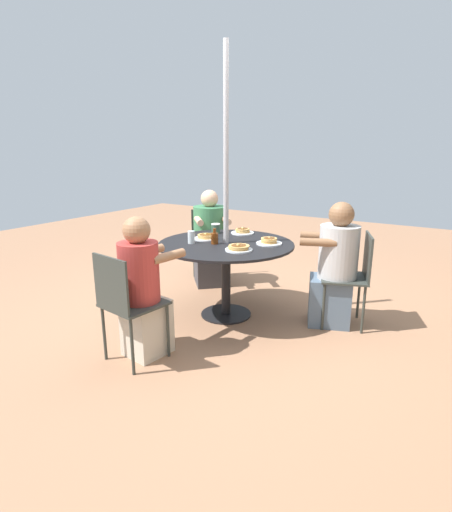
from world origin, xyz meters
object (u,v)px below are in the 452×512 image
pancake_plate_b (269,242)px  syrup_bottle (215,238)px  pancake_plate_c (239,248)px  patio_chair_north (208,239)px  pancake_plate_a (206,237)px  coffee_cup (216,228)px  pancake_plate_d (243,232)px  diner_south (334,270)px  patio_table (226,254)px  patio_chair_east (125,301)px  drinking_glass_a (191,237)px  diner_north (210,242)px  patio_chair_south (353,273)px  diner_east (143,293)px

pancake_plate_b → syrup_bottle: syrup_bottle is taller
pancake_plate_c → syrup_bottle: size_ratio=1.63×
patio_chair_north → pancake_plate_b: patio_chair_north is taller
patio_chair_north → pancake_plate_a: bearing=80.7°
pancake_plate_c → coffee_cup: (-0.52, -0.58, 0.03)m
pancake_plate_d → pancake_plate_c: bearing=27.0°
pancake_plate_a → diner_south: bearing=105.6°
patio_table → pancake_plate_c: 0.34m
pancake_plate_b → syrup_bottle: 0.51m
patio_table → patio_chair_north: patio_chair_north is taller
patio_chair_east → diner_south: size_ratio=0.75×
patio_chair_north → drinking_glass_a: size_ratio=7.33×
diner_north → syrup_bottle: 1.06m
patio_table → diner_north: diner_north is taller
coffee_cup → drinking_glass_a: 0.52m
pancake_plate_d → coffee_cup: bearing=-64.6°
coffee_cup → drinking_glass_a: (0.52, 0.07, 0.01)m
pancake_plate_b → drinking_glass_a: (0.36, -0.63, 0.04)m
patio_chair_east → pancake_plate_d: 1.63m
diner_north → patio_chair_south: 1.80m
diner_east → syrup_bottle: 0.95m
patio_chair_east → diner_east: diner_east is taller
diner_south → coffee_cup: size_ratio=11.58×
pancake_plate_d → coffee_cup: (0.12, -0.26, 0.03)m
syrup_bottle → pancake_plate_a: bearing=-123.9°
diner_north → diner_east: 1.82m
diner_south → pancake_plate_b: diner_south is taller
patio_chair_east → diner_south: (-1.52, 1.09, 0.02)m
patio_chair_north → patio_chair_east: 2.12m
pancake_plate_a → coffee_cup: (-0.30, -0.09, 0.03)m
pancake_plate_a → syrup_bottle: 0.22m
patio_chair_south → pancake_plate_c: 1.07m
patio_table → pancake_plate_c: bearing=52.6°
patio_chair_north → diner_south: bearing=121.1°
patio_chair_north → pancake_plate_c: (1.05, 1.04, 0.25)m
syrup_bottle → coffee_cup: bearing=-147.8°
patio_chair_east → pancake_plate_b: 1.45m
syrup_bottle → coffee_cup: 0.49m
patio_chair_north → patio_chair_east: same height
pancake_plate_a → syrup_bottle: syrup_bottle is taller
diner_north → diner_east: size_ratio=1.01×
drinking_glass_a → pancake_plate_d: bearing=163.6°
diner_south → pancake_plate_c: 0.91m
diner_north → pancake_plate_b: size_ratio=4.71×
pancake_plate_d → patio_table: bearing=9.8°
pancake_plate_a → pancake_plate_d: pancake_plate_d is taller
patio_table → coffee_cup: bearing=-134.6°
diner_east → diner_south: 1.73m
drinking_glass_a → syrup_bottle: bearing=116.5°
patio_chair_north → drinking_glass_a: (1.05, 0.53, 0.28)m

